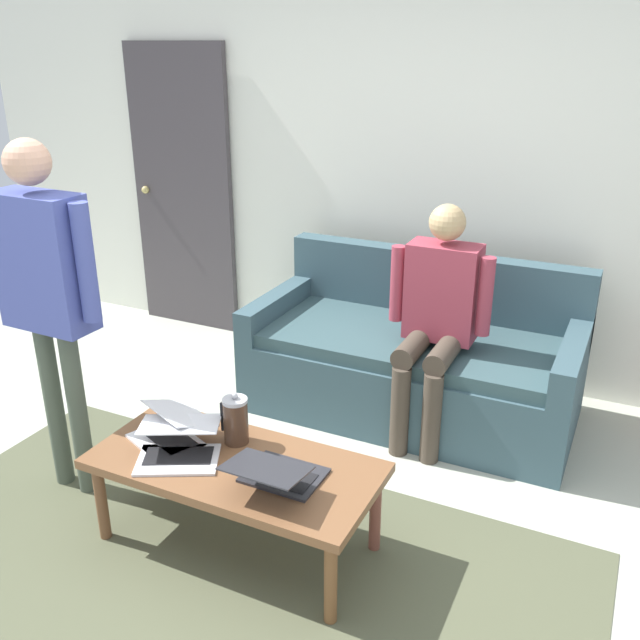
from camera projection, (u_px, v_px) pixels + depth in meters
name	position (u px, v px, depth m)	size (l,w,h in m)	color
ground_plane	(245.00, 559.00, 2.93)	(7.68, 7.68, 0.00)	#B0B3A2
area_rug	(226.00, 556.00, 2.94)	(3.03, 1.48, 0.01)	#50543C
back_wall	(423.00, 162.00, 4.26)	(7.04, 0.11, 2.70)	silver
interior_door	(183.00, 192.00, 5.02)	(0.82, 0.09, 2.05)	#413B3F
couch	(414.00, 361.00, 4.03)	(1.85, 0.89, 0.88)	#375059
coffee_table	(235.00, 471.00, 2.88)	(1.22, 0.57, 0.42)	brown
laptop_left	(278.00, 473.00, 2.71)	(0.31, 0.37, 0.14)	#28282D
laptop_center	(179.00, 447.00, 2.89)	(0.44, 0.44, 0.13)	silver
laptop_right	(171.00, 431.00, 3.01)	(0.40, 0.39, 0.15)	silver
french_press	(236.00, 420.00, 2.97)	(0.13, 0.11, 0.24)	#4C3323
person_standing	(45.00, 279.00, 3.02)	(0.59, 0.20, 1.68)	#495345
person_seated	(437.00, 311.00, 3.62)	(0.55, 0.51, 1.28)	#453B30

